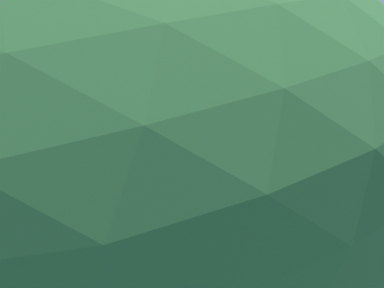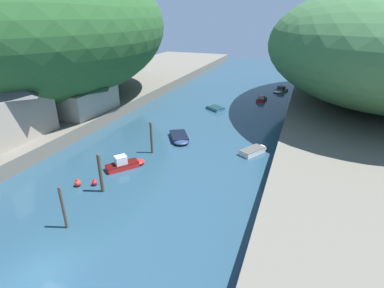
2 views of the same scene
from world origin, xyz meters
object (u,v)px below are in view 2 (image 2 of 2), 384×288
at_px(boat_near_quay, 280,90).
at_px(channel_buoy_near, 94,182).
at_px(boathouse_shed, 85,94).
at_px(boat_small_dinghy, 262,99).
at_px(boat_mid_channel, 214,108).
at_px(boat_open_rowboat, 180,138).
at_px(boat_red_skiff, 255,150).
at_px(channel_buoy_far, 78,183).
at_px(boat_navy_launch, 126,164).

distance_m(boat_near_quay, channel_buoy_near, 43.61).
distance_m(boathouse_shed, boat_small_dinghy, 29.86).
distance_m(boat_mid_channel, boat_open_rowboat, 13.79).
relative_size(boat_red_skiff, channel_buoy_near, 5.07).
relative_size(boathouse_shed, boat_open_rowboat, 2.06).
height_order(boat_small_dinghy, boat_red_skiff, boat_small_dinghy).
height_order(boat_open_rowboat, channel_buoy_near, channel_buoy_near).
xyz_separation_m(boat_mid_channel, boat_small_dinghy, (6.46, 8.09, 0.07)).
bearing_deg(boat_open_rowboat, boat_mid_channel, -122.86).
height_order(boat_small_dinghy, channel_buoy_far, boat_small_dinghy).
bearing_deg(boat_near_quay, boat_open_rowboat, 91.20).
bearing_deg(boat_navy_launch, boat_small_dinghy, 111.71).
height_order(boat_mid_channel, channel_buoy_far, channel_buoy_far).
xyz_separation_m(boat_mid_channel, channel_buoy_far, (-4.73, -26.78, 0.11)).
xyz_separation_m(boat_red_skiff, channel_buoy_near, (-12.45, -12.13, 0.01)).
bearing_deg(channel_buoy_far, boathouse_shed, 125.37).
distance_m(boat_red_skiff, channel_buoy_far, 18.79).
xyz_separation_m(boat_small_dinghy, boat_navy_launch, (-9.04, -30.27, 0.11)).
distance_m(boat_mid_channel, channel_buoy_near, 26.34).
bearing_deg(boat_open_rowboat, channel_buoy_far, 38.85).
relative_size(boat_mid_channel, boat_near_quay, 0.90).
height_order(boathouse_shed, boat_open_rowboat, boathouse_shed).
bearing_deg(boat_mid_channel, boat_open_rowboat, -146.85).
bearing_deg(boat_near_quay, channel_buoy_far, 90.53).
bearing_deg(boat_red_skiff, boat_mid_channel, 153.37).
xyz_separation_m(boat_red_skiff, channel_buoy_far, (-13.77, -12.79, 0.06)).
distance_m(boat_open_rowboat, channel_buoy_near, 12.74).
height_order(boathouse_shed, boat_mid_channel, boathouse_shed).
xyz_separation_m(boat_small_dinghy, boat_open_rowboat, (-6.67, -21.87, -0.02)).
relative_size(boat_small_dinghy, channel_buoy_near, 4.83).
bearing_deg(boat_mid_channel, channel_buoy_near, -153.42).
relative_size(boathouse_shed, boat_small_dinghy, 2.59).
distance_m(boat_red_skiff, boat_near_quay, 29.73).
bearing_deg(boat_red_skiff, boat_navy_launch, -114.33).
relative_size(boat_open_rowboat, boat_navy_launch, 1.18).
bearing_deg(boat_navy_launch, boat_near_quay, 111.62).
bearing_deg(channel_buoy_far, boat_open_rowboat, 70.84).
distance_m(boathouse_shed, boat_red_skiff, 24.38).
xyz_separation_m(boat_small_dinghy, channel_buoy_far, (-11.19, -34.87, 0.04)).
xyz_separation_m(boat_navy_launch, channel_buoy_far, (-2.15, -4.60, -0.07)).
bearing_deg(boat_navy_launch, boat_mid_channel, 121.72).
bearing_deg(boat_navy_launch, boat_red_skiff, 73.52).
height_order(boat_small_dinghy, boat_near_quay, boat_near_quay).
bearing_deg(boat_small_dinghy, boat_near_quay, 76.74).
bearing_deg(channel_buoy_near, boathouse_shed, 130.02).
height_order(boat_mid_channel, boat_near_quay, boat_near_quay).
xyz_separation_m(boat_near_quay, channel_buoy_far, (-13.54, -42.52, 0.04)).
height_order(boat_mid_channel, boat_navy_launch, boat_navy_launch).
distance_m(boat_small_dinghy, boat_near_quay, 8.01).
xyz_separation_m(boathouse_shed, channel_buoy_far, (10.25, -14.44, -3.77)).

